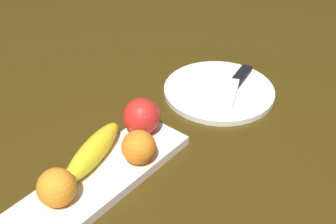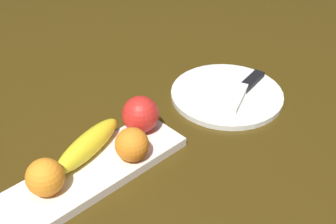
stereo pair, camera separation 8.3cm
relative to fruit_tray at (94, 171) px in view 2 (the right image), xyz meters
name	(u,v)px [view 2 (the right image)]	position (x,y,z in m)	size (l,w,h in m)	color
ground_plane	(97,193)	(0.02, 0.04, -0.01)	(2.40, 2.40, 0.00)	#3F2E0C
fruit_tray	(94,171)	(0.00, 0.00, 0.00)	(0.35, 0.11, 0.02)	white
apple	(140,114)	(-0.13, -0.02, 0.04)	(0.07, 0.07, 0.07)	red
banana	(88,145)	(-0.02, -0.04, 0.03)	(0.17, 0.04, 0.04)	yellow
orange_near_apple	(45,177)	(0.09, -0.01, 0.04)	(0.06, 0.06, 0.06)	orange
orange_near_banana	(132,144)	(-0.07, 0.03, 0.04)	(0.06, 0.06, 0.06)	orange
dinner_plate	(227,94)	(-0.36, 0.00, 0.00)	(0.25, 0.25, 0.01)	white
folded_napkin	(218,94)	(-0.33, 0.00, 0.01)	(0.10, 0.11, 0.02)	white
knife	(248,85)	(-0.41, 0.02, 0.01)	(0.18, 0.06, 0.01)	silver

